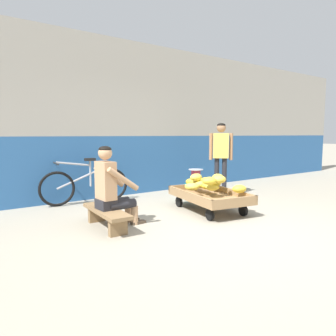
% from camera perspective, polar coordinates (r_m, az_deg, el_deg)
% --- Properties ---
extents(ground_plane, '(80.00, 80.00, 0.00)m').
position_cam_1_polar(ground_plane, '(4.33, 11.35, -11.43)').
color(ground_plane, gray).
extents(back_wall, '(16.00, 0.30, 3.24)m').
position_cam_1_polar(back_wall, '(6.80, -9.11, 8.76)').
color(back_wall, '#2D609E').
rests_on(back_wall, ground).
extents(banana_cart, '(1.08, 1.56, 0.36)m').
position_cam_1_polar(banana_cart, '(5.37, 7.50, -5.27)').
color(banana_cart, '#99754C').
rests_on(banana_cart, ground).
extents(banana_pile, '(0.94, 1.28, 0.26)m').
position_cam_1_polar(banana_pile, '(5.47, 7.22, -2.67)').
color(banana_pile, gold).
rests_on(banana_pile, banana_cart).
extents(low_bench, '(0.35, 1.11, 0.27)m').
position_cam_1_polar(low_bench, '(4.47, -11.12, -8.20)').
color(low_bench, olive).
rests_on(low_bench, ground).
extents(vendor_seated, '(0.69, 0.50, 1.14)m').
position_cam_1_polar(vendor_seated, '(4.43, -10.20, -3.44)').
color(vendor_seated, tan).
rests_on(vendor_seated, ground).
extents(plastic_crate, '(0.36, 0.28, 0.30)m').
position_cam_1_polar(plastic_crate, '(6.47, 5.05, -4.11)').
color(plastic_crate, '#19847F').
rests_on(plastic_crate, ground).
extents(weighing_scale, '(0.30, 0.30, 0.29)m').
position_cam_1_polar(weighing_scale, '(6.42, 5.08, -1.45)').
color(weighing_scale, '#28282D').
rests_on(weighing_scale, plastic_crate).
extents(bicycle_near_left, '(1.65, 0.48, 0.86)m').
position_cam_1_polar(bicycle_near_left, '(6.09, -14.82, -3.00)').
color(bicycle_near_left, black).
rests_on(bicycle_near_left, ground).
extents(customer_adult, '(0.37, 0.37, 1.53)m').
position_cam_1_polar(customer_adult, '(6.71, 9.58, 3.10)').
color(customer_adult, '#232328').
rests_on(customer_adult, ground).
extents(shopping_bag, '(0.18, 0.12, 0.24)m').
position_cam_1_polar(shopping_bag, '(6.18, 8.18, -4.90)').
color(shopping_bag, silver).
rests_on(shopping_bag, ground).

